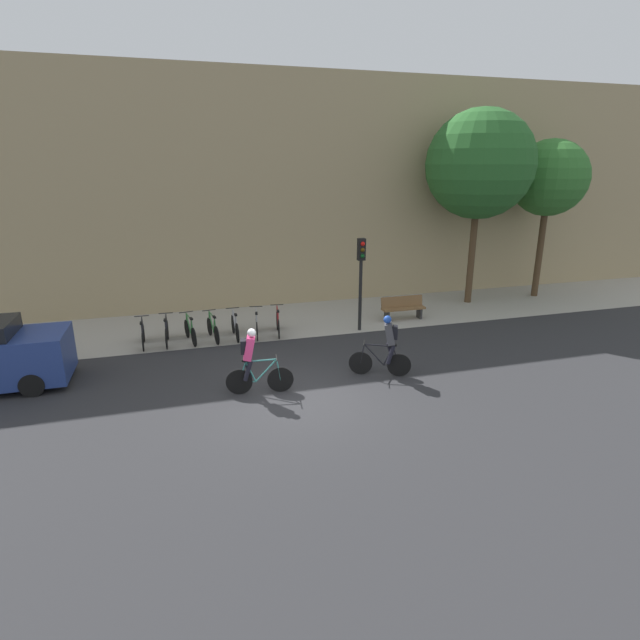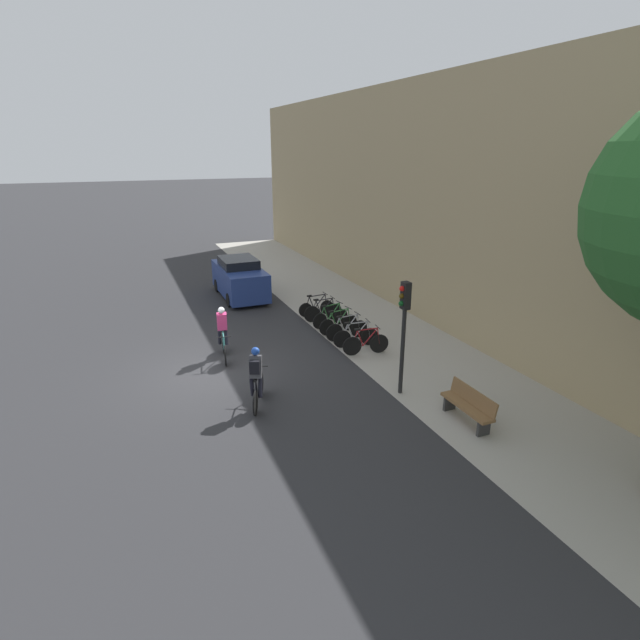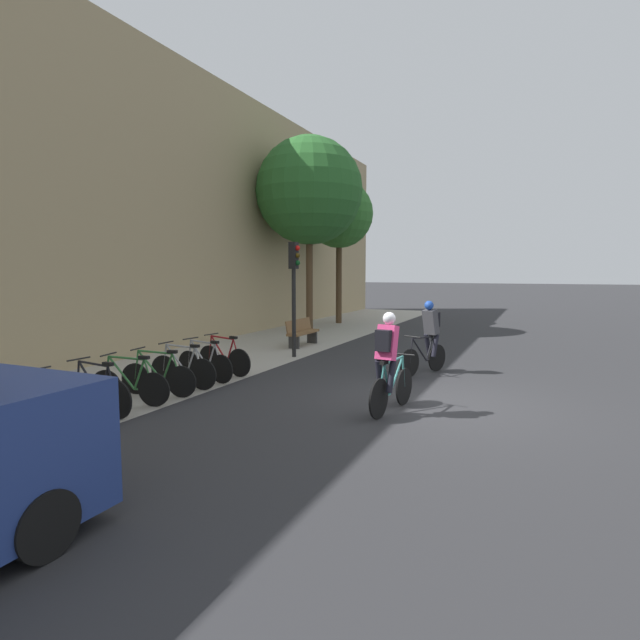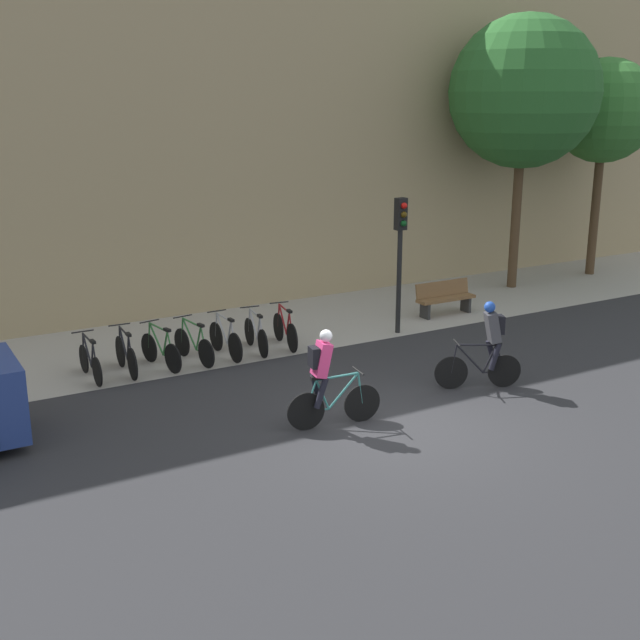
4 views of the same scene
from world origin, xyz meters
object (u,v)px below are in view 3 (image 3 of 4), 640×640
(parked_bike_4, at_px, (183,369))
(parked_bike_2, at_px, (130,384))
(parked_bike_5, at_px, (205,364))
(bench, at_px, (302,332))
(traffic_light_pole, at_px, (294,277))
(parked_bike_3, at_px, (158,377))
(cyclist_grey, at_px, (429,335))
(parked_bike_6, at_px, (224,358))
(parked_bike_0, at_px, (58,405))
(parked_bike_1, at_px, (97,393))
(cyclist_pink, at_px, (388,360))

(parked_bike_4, bearing_deg, parked_bike_2, -179.99)
(parked_bike_2, bearing_deg, parked_bike_5, -0.00)
(parked_bike_4, xyz_separation_m, bench, (6.48, 0.37, 0.07))
(parked_bike_5, bearing_deg, traffic_light_pole, -6.21)
(parked_bike_3, height_order, traffic_light_pole, traffic_light_pole)
(cyclist_grey, distance_m, parked_bike_5, 5.36)
(parked_bike_5, height_order, parked_bike_6, parked_bike_6)
(parked_bike_0, xyz_separation_m, parked_bike_3, (2.26, -0.00, 0.01))
(parked_bike_5, height_order, traffic_light_pole, traffic_light_pole)
(parked_bike_2, bearing_deg, traffic_light_pole, -3.86)
(parked_bike_1, distance_m, bench, 8.75)
(parked_bike_0, bearing_deg, traffic_light_pole, -3.08)
(parked_bike_2, relative_size, parked_bike_5, 0.98)
(parked_bike_0, height_order, traffic_light_pole, traffic_light_pole)
(cyclist_pink, distance_m, cyclist_grey, 3.79)
(cyclist_pink, bearing_deg, parked_bike_1, 115.52)
(parked_bike_3, distance_m, parked_bike_6, 2.25)
(cyclist_pink, bearing_deg, traffic_light_pole, 42.57)
(parked_bike_5, xyz_separation_m, bench, (5.73, 0.37, 0.08))
(parked_bike_0, bearing_deg, cyclist_grey, -33.51)
(parked_bike_1, distance_m, parked_bike_3, 1.51)
(parked_bike_4, relative_size, bench, 0.98)
(parked_bike_1, distance_m, traffic_light_pole, 6.96)
(traffic_light_pole, relative_size, bench, 1.93)
(parked_bike_0, relative_size, parked_bike_6, 0.96)
(parked_bike_0, bearing_deg, cyclist_pink, -57.27)
(parked_bike_4, xyz_separation_m, parked_bike_5, (0.75, -0.00, -0.01))
(cyclist_pink, height_order, parked_bike_3, cyclist_pink)
(traffic_light_pole, bearing_deg, parked_bike_4, 174.83)
(cyclist_pink, xyz_separation_m, traffic_light_pole, (4.51, 4.14, 1.36))
(parked_bike_4, distance_m, parked_bike_6, 1.50)
(cyclist_pink, distance_m, parked_bike_1, 5.06)
(parked_bike_2, relative_size, traffic_light_pole, 0.49)
(parked_bike_0, height_order, parked_bike_4, parked_bike_4)
(parked_bike_5, relative_size, parked_bike_6, 1.02)
(parked_bike_2, height_order, traffic_light_pole, traffic_light_pole)
(parked_bike_5, distance_m, parked_bike_6, 0.75)
(cyclist_grey, bearing_deg, parked_bike_0, 146.49)
(cyclist_grey, height_order, traffic_light_pole, traffic_light_pole)
(cyclist_grey, relative_size, parked_bike_4, 1.05)
(bench, bearing_deg, parked_bike_1, -177.56)
(traffic_light_pole, xyz_separation_m, bench, (2.06, 0.77, -1.84))
(parked_bike_6, bearing_deg, parked_bike_2, -179.99)
(parked_bike_6, distance_m, bench, 5.00)
(parked_bike_1, bearing_deg, cyclist_grey, -36.71)
(parked_bike_5, distance_m, bench, 5.75)
(parked_bike_0, height_order, parked_bike_3, parked_bike_3)
(cyclist_grey, distance_m, parked_bike_2, 6.86)
(parked_bike_1, relative_size, bench, 0.96)
(parked_bike_2, height_order, parked_bike_4, parked_bike_4)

